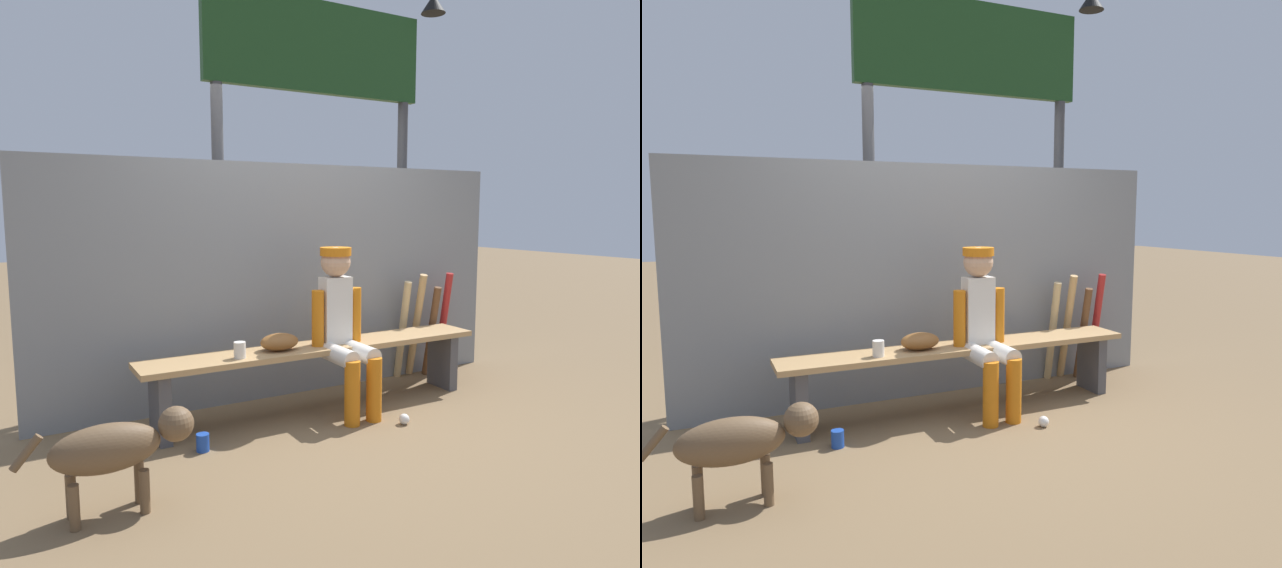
{
  "view_description": "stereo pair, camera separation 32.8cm",
  "coord_description": "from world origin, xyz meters",
  "views": [
    {
      "loc": [
        -2.03,
        -3.61,
        1.47
      ],
      "look_at": [
        0.0,
        0.0,
        0.94
      ],
      "focal_mm": 32.46,
      "sensor_mm": 36.0,
      "label": 1
    },
    {
      "loc": [
        -1.74,
        -3.76,
        1.47
      ],
      "look_at": [
        0.0,
        0.0,
        0.94
      ],
      "focal_mm": 32.46,
      "sensor_mm": 36.0,
      "label": 2
    }
  ],
  "objects": [
    {
      "name": "baseball_glove",
      "position": [
        -0.33,
        0.0,
        0.55
      ],
      "size": [
        0.28,
        0.2,
        0.12
      ],
      "primitive_type": "ellipsoid",
      "color": "brown",
      "rests_on": "dugout_bench"
    },
    {
      "name": "bat_aluminum_red",
      "position": [
        1.46,
        0.32,
        0.46
      ],
      "size": [
        0.07,
        0.21,
        0.92
      ],
      "primitive_type": "cylinder",
      "rotation": [
        0.16,
        0.0,
        -0.02
      ],
      "color": "#B22323",
      "rests_on": "ground_plane"
    },
    {
      "name": "baseball",
      "position": [
        0.36,
        -0.54,
        0.04
      ],
      "size": [
        0.07,
        0.07,
        0.07
      ],
      "primitive_type": "sphere",
      "color": "white",
      "rests_on": "ground_plane"
    },
    {
      "name": "bat_wood_natural",
      "position": [
        1.02,
        0.34,
        0.44
      ],
      "size": [
        0.09,
        0.23,
        0.88
      ],
      "primitive_type": "cylinder",
      "rotation": [
        0.19,
        0.0,
        -0.13
      ],
      "color": "tan",
      "rests_on": "ground_plane"
    },
    {
      "name": "player_seated",
      "position": [
        0.13,
        -0.12,
        0.66
      ],
      "size": [
        0.41,
        0.55,
        1.21
      ],
      "color": "silver",
      "rests_on": "ground_plane"
    },
    {
      "name": "ground_plane",
      "position": [
        0.0,
        0.0,
        0.0
      ],
      "size": [
        30.0,
        30.0,
        0.0
      ],
      "primitive_type": "plane",
      "color": "brown"
    },
    {
      "name": "dog",
      "position": [
        -1.57,
        -0.81,
        0.34
      ],
      "size": [
        0.84,
        0.2,
        0.49
      ],
      "color": "brown",
      "rests_on": "ground_plane"
    },
    {
      "name": "cup_on_ground",
      "position": [
        -0.99,
        -0.3,
        0.06
      ],
      "size": [
        0.08,
        0.08,
        0.11
      ],
      "primitive_type": "cylinder",
      "color": "#1E47AD",
      "rests_on": "ground_plane"
    },
    {
      "name": "bat_wood_dark",
      "position": [
        1.29,
        0.28,
        0.41
      ],
      "size": [
        0.07,
        0.2,
        0.81
      ],
      "primitive_type": "cylinder",
      "rotation": [
        0.17,
        0.0,
        0.05
      ],
      "color": "brown",
      "rests_on": "ground_plane"
    },
    {
      "name": "bat_wood_tan",
      "position": [
        1.16,
        0.33,
        0.47
      ],
      "size": [
        0.1,
        0.28,
        0.93
      ],
      "primitive_type": "cylinder",
      "rotation": [
        0.23,
        0.0,
        -0.13
      ],
      "color": "tan",
      "rests_on": "ground_plane"
    },
    {
      "name": "scoreboard",
      "position": [
        0.67,
        1.1,
        2.53
      ],
      "size": [
        2.43,
        0.27,
        3.56
      ],
      "color": "#3F3F42",
      "rests_on": "ground_plane"
    },
    {
      "name": "dugout_bench",
      "position": [
        0.0,
        0.0,
        0.39
      ],
      "size": [
        2.65,
        0.36,
        0.49
      ],
      "color": "tan",
      "rests_on": "ground_plane"
    },
    {
      "name": "cup_on_bench",
      "position": [
        -0.65,
        -0.07,
        0.55
      ],
      "size": [
        0.08,
        0.08,
        0.11
      ],
      "primitive_type": "cylinder",
      "color": "silver",
      "rests_on": "dugout_bench"
    },
    {
      "name": "chainlink_fence",
      "position": [
        0.0,
        0.46,
        0.92
      ],
      "size": [
        3.95,
        0.03,
        1.83
      ],
      "primitive_type": "cube",
      "color": "gray",
      "rests_on": "ground_plane"
    }
  ]
}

